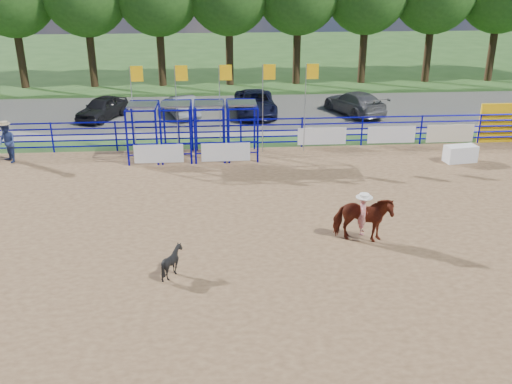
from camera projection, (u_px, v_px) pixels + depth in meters
ground at (257, 240)px, 18.78m from camera, size 120.00×120.00×0.00m
arena_dirt at (257, 240)px, 18.78m from camera, size 30.00×20.00×0.02m
gravel_strip at (235, 114)px, 34.50m from camera, size 40.00×10.00×0.01m
announcer_table at (460, 154)px, 25.97m from camera, size 1.51×0.87×0.76m
horse_and_rider at (363, 217)px, 18.35m from camera, size 2.04×1.29×2.30m
calf at (172, 262)px, 16.46m from camera, size 0.98×0.92×0.89m
spectator_cowboy at (7, 142)px, 25.71m from camera, size 1.10×1.12×1.88m
car_a at (102, 108)px, 33.03m from camera, size 2.95×4.15×1.31m
car_b at (182, 106)px, 33.68m from camera, size 2.38×4.04×1.26m
car_c at (255, 103)px, 33.98m from camera, size 2.33×5.04×1.40m
car_d at (354, 103)px, 34.15m from camera, size 3.49×5.07×1.36m
perimeter_fence at (257, 219)px, 18.50m from camera, size 30.10×20.10×1.50m
chute_assembly at (201, 131)px, 26.35m from camera, size 19.32×2.41×4.20m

